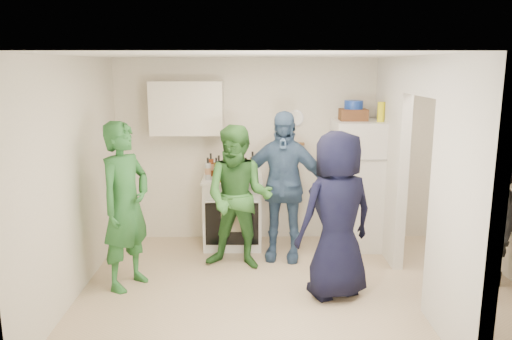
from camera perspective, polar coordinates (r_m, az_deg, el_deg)
The scene contains 34 objects.
floor at distance 5.65m, azimuth 5.28°, elevation -13.36°, with size 4.80×4.80×0.00m, color #C4AD8A.
wall_back at distance 6.90m, azimuth 4.04°, elevation 2.25°, with size 4.80×4.80×0.00m, color silver.
wall_front at distance 3.61m, azimuth 8.41°, elevation -6.89°, with size 4.80×4.80×0.00m, color silver.
wall_left at distance 5.52m, azimuth -20.07°, elevation -0.91°, with size 3.40×3.40×0.00m, color silver.
ceiling at distance 5.11m, azimuth 5.82°, elevation 12.91°, with size 4.80×4.80×0.00m, color white.
partition_pier_back at distance 6.53m, azimuth 15.04°, elevation 1.31°, with size 0.12×1.20×2.50m, color silver.
partition_pier_front at distance 4.50m, azimuth 22.49°, elevation -3.91°, with size 0.12×1.20×2.50m, color silver.
partition_header at distance 5.37m, azimuth 18.81°, elevation 10.16°, with size 0.12×1.00×0.40m, color silver.
stove at distance 6.74m, azimuth -2.66°, elevation -4.79°, with size 0.79×0.66×0.94m, color white.
upper_cabinet at distance 6.67m, azimuth -7.92°, elevation 7.03°, with size 0.95×0.34×0.70m, color silver.
fridge at distance 6.76m, azimuth 11.65°, elevation -1.65°, with size 0.70×0.68×1.70m, color white.
wicker_basket at distance 6.63m, azimuth 11.05°, elevation 6.22°, with size 0.35×0.25×0.15m, color brown.
blue_bowl at distance 6.62m, azimuth 11.10°, elevation 7.34°, with size 0.24×0.24×0.11m, color #163597.
yellow_cup_stack_top at distance 6.56m, azimuth 14.09°, elevation 6.45°, with size 0.09×0.09×0.25m, color #FFF915.
wall_clock at distance 6.82m, azimuth 4.53°, elevation 5.95°, with size 0.22×0.22×0.03m, color white.
spice_shelf at distance 6.83m, azimuth 4.09°, elevation 3.00°, with size 0.35×0.08×0.03m, color olive.
yellow_cup_stack_stove at distance 6.38m, azimuth -3.86°, elevation -0.24°, with size 0.09×0.09×0.25m, color gold.
red_cup at distance 6.40m, azimuth -0.80°, elevation -0.76°, with size 0.09×0.09×0.12m, color red.
person_green_left at distance 5.57m, azimuth -14.68°, elevation -3.99°, with size 0.67×0.44×1.83m, color #2A6932.
person_green_center at distance 5.92m, azimuth -2.01°, elevation -3.20°, with size 0.84×0.65×1.73m, color #377332.
person_denim at distance 6.18m, azimuth 3.01°, elevation -1.87°, with size 1.09×0.46×1.87m, color #3A5C80.
person_navy at distance 5.25m, azimuth 9.23°, elevation -5.13°, with size 0.86×0.56×1.77m, color black.
person_nook at distance 6.09m, azimuth 25.39°, elevation -4.77°, with size 1.00×0.58×1.55m, color black.
bottle_a at distance 6.72m, azimuth -5.18°, elevation 0.61°, with size 0.08×0.08×0.31m, color maroon.
bottle_b at distance 6.50m, azimuth -4.25°, elevation 0.30°, with size 0.06×0.06×0.32m, color #184A2D.
bottle_c at distance 6.73m, azimuth -3.24°, elevation 0.55°, with size 0.07×0.07×0.28m, color #A1A9AE.
bottle_d at distance 6.52m, azimuth -2.67°, elevation 0.16°, with size 0.07×0.07×0.28m, color brown.
bottle_e at distance 6.77m, azimuth -1.81°, elevation 0.68°, with size 0.06×0.06×0.30m, color #999FAA.
bottle_f at distance 6.60m, azimuth -1.17°, elevation 0.28°, with size 0.07×0.07×0.27m, color black.
bottle_g at distance 6.70m, azimuth -0.40°, elevation 0.73°, with size 0.07×0.07×0.33m, color #9D9733.
bottle_h at distance 6.48m, azimuth -5.52°, elevation 0.14°, with size 0.08×0.08×0.29m, color #B4B8C1.
bottle_i at distance 6.68m, azimuth -2.36°, elevation 0.59°, with size 0.07×0.07×0.31m, color #4A2C0C.
bottle_j at distance 6.50m, azimuth -0.18°, elevation 0.17°, with size 0.08×0.08×0.28m, color #316021.
bottle_k at distance 6.63m, azimuth -4.56°, elevation 0.28°, with size 0.07×0.07×0.26m, color brown.
Camera 1 is at (-0.56, -5.08, 2.41)m, focal length 35.00 mm.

